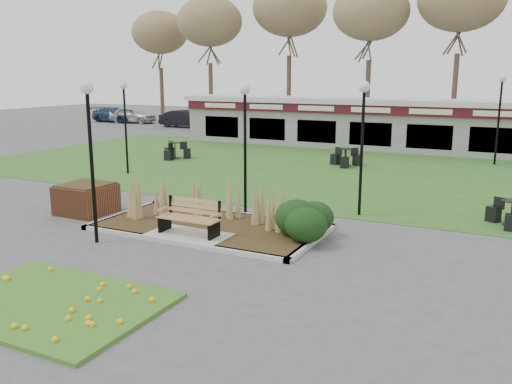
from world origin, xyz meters
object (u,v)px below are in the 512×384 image
at_px(food_pavilion, 377,123).
at_px(lamp_post_near_left, 89,126).
at_px(brick_planter, 86,198).
at_px(lamp_post_mid_right, 363,119).
at_px(bistro_set_c, 511,217).
at_px(car_black, 185,119).
at_px(bistro_set_a, 175,153).
at_px(park_bench, 191,217).
at_px(lamp_post_far_right, 501,99).
at_px(lamp_post_mid_left, 125,107).
at_px(car_blue, 115,115).
at_px(lamp_post_near_right, 245,120).
at_px(bistro_set_d, 346,160).
at_px(car_silver, 133,115).

relative_size(food_pavilion, lamp_post_near_left, 5.90).
xyz_separation_m(brick_planter, lamp_post_mid_right, (7.78, 3.59, 2.52)).
relative_size(bistro_set_c, car_black, 0.33).
height_order(bistro_set_a, bistro_set_c, bistro_set_a).
height_order(park_bench, car_black, car_black).
relative_size(lamp_post_near_left, lamp_post_far_right, 0.97).
xyz_separation_m(park_bench, lamp_post_far_right, (6.59, 16.58, 2.54)).
xyz_separation_m(lamp_post_mid_right, car_black, (-20.63, 21.09, -2.30)).
bearing_deg(lamp_post_mid_left, car_black, 117.01).
distance_m(brick_planter, car_black, 27.83).
bearing_deg(lamp_post_mid_right, food_pavilion, 102.41).
bearing_deg(brick_planter, car_blue, 129.25).
relative_size(lamp_post_mid_left, car_black, 0.94).
bearing_deg(lamp_post_mid_right, park_bench, -127.88).
distance_m(lamp_post_near_left, car_black, 30.99).
distance_m(lamp_post_near_left, lamp_post_near_right, 4.87).
distance_m(park_bench, lamp_post_near_left, 3.47).
distance_m(lamp_post_mid_left, lamp_post_far_right, 17.36).
height_order(park_bench, brick_planter, park_bench).
xyz_separation_m(bistro_set_d, car_blue, (-25.91, 13.79, 0.37)).
relative_size(lamp_post_near_right, lamp_post_mid_right, 0.98).
distance_m(lamp_post_far_right, bistro_set_c, 11.90).
xyz_separation_m(lamp_post_mid_right, car_blue, (-29.02, 22.41, -2.32)).
distance_m(lamp_post_mid_left, bistro_set_c, 15.70).
bearing_deg(park_bench, car_black, 124.14).
xyz_separation_m(park_bench, bistro_set_d, (0.27, 12.96, -0.29)).
relative_size(lamp_post_mid_left, bistro_set_a, 2.55).
relative_size(park_bench, lamp_post_near_left, 0.41).
height_order(bistro_set_a, car_silver, car_silver).
height_order(lamp_post_mid_right, lamp_post_far_right, lamp_post_far_right).
bearing_deg(lamp_post_near_right, lamp_post_far_right, 64.58).
bearing_deg(brick_planter, car_silver, 126.53).
height_order(lamp_post_near_right, car_blue, lamp_post_near_right).
xyz_separation_m(lamp_post_mid_right, car_silver, (-27.04, 22.41, -2.27)).
distance_m(food_pavilion, lamp_post_mid_right, 15.81).
height_order(park_bench, bistro_set_a, park_bench).
bearing_deg(car_blue, car_black, -96.12).
bearing_deg(car_black, lamp_post_near_right, -142.55).
bearing_deg(bistro_set_a, car_silver, 134.69).
height_order(lamp_post_far_right, car_silver, lamp_post_far_right).
relative_size(lamp_post_mid_right, lamp_post_far_right, 0.96).
bearing_deg(lamp_post_near_right, car_blue, 137.25).
height_order(food_pavilion, lamp_post_near_right, lamp_post_near_right).
bearing_deg(lamp_post_mid_left, food_pavilion, 59.13).
relative_size(car_silver, car_black, 1.00).
height_order(lamp_post_near_left, lamp_post_mid_left, lamp_post_near_left).
bearing_deg(car_blue, car_silver, -87.20).
distance_m(lamp_post_near_left, bistro_set_d, 14.83).
bearing_deg(lamp_post_near_right, bistro_set_a, 135.45).
xyz_separation_m(food_pavilion, lamp_post_near_right, (0.11, -16.76, 1.46)).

